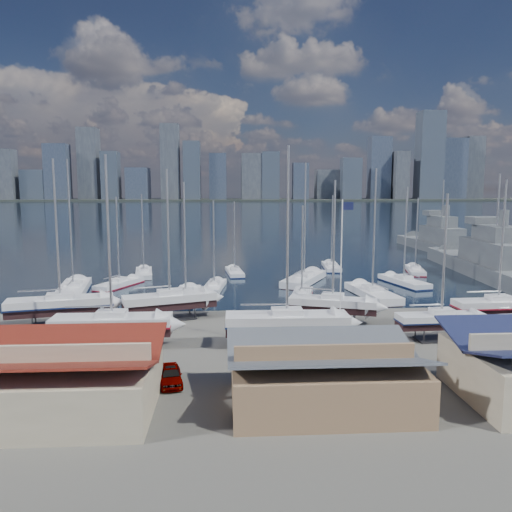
{
  "coord_description": "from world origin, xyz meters",
  "views": [
    {
      "loc": [
        -6.36,
        -56.81,
        14.04
      ],
      "look_at": [
        -2.38,
        8.0,
        5.33
      ],
      "focal_mm": 35.0,
      "sensor_mm": 36.0,
      "label": 1
    }
  ],
  "objects": [
    {
      "name": "sailboat_moored_5",
      "position": [
        -4.91,
        24.64,
        0.31
      ],
      "size": [
        3.2,
        8.62,
        12.59
      ],
      "rotation": [
        0.0,
        0.0,
        1.67
      ],
      "color": "black",
      "rests_on": "water"
    },
    {
      "name": "shed_red",
      "position": [
        -18.0,
        -26.0,
        2.32
      ],
      "size": [
        14.7,
        9.45,
        4.51
      ],
      "color": "#BFB293",
      "rests_on": "ground"
    },
    {
      "name": "sailboat_cradle_5",
      "position": [
        13.7,
        -12.65,
        1.95
      ],
      "size": [
        8.44,
        2.75,
        13.66
      ],
      "rotation": [
        0.0,
        0.0,
        0.05
      ],
      "color": "#2D2D33",
      "rests_on": "ground"
    },
    {
      "name": "sailboat_cradle_3",
      "position": [
        -0.91,
        -13.52,
        2.16
      ],
      "size": [
        11.15,
        3.3,
        17.79
      ],
      "rotation": [
        0.0,
        0.0,
        -0.02
      ],
      "color": "#2D2D33",
      "rests_on": "ground"
    },
    {
      "name": "car_d",
      "position": [
        4.22,
        -21.38,
        0.75
      ],
      "size": [
        2.32,
        5.23,
        1.49
      ],
      "primitive_type": "imported",
      "rotation": [
        0.0,
        0.0,
        -0.04
      ],
      "color": "gray",
      "rests_on": "ground"
    },
    {
      "name": "car_c",
      "position": [
        -0.57,
        -20.33,
        0.7
      ],
      "size": [
        4.21,
        5.55,
        1.4
      ],
      "primitive_type": "imported",
      "rotation": [
        0.0,
        0.0,
        0.43
      ],
      "color": "gray",
      "rests_on": "ground"
    },
    {
      "name": "sailboat_moored_2",
      "position": [
        -19.71,
        24.27,
        0.32
      ],
      "size": [
        3.95,
        9.49,
        13.89
      ],
      "rotation": [
        0.0,
        0.0,
        1.72
      ],
      "color": "black",
      "rests_on": "water"
    },
    {
      "name": "sailboat_moored_1",
      "position": [
        -21.79,
        15.32,
        0.31
      ],
      "size": [
        6.08,
        9.32,
        13.58
      ],
      "rotation": [
        0.0,
        0.0,
        1.14
      ],
      "color": "black",
      "rests_on": "water"
    },
    {
      "name": "water",
      "position": [
        0.0,
        300.0,
        -0.15
      ],
      "size": [
        1400.0,
        600.0,
        0.4
      ],
      "primitive_type": "cube",
      "color": "#172437",
      "rests_on": "ground"
    },
    {
      "name": "sailboat_cradle_4",
      "position": [
        4.89,
        -5.89,
        2.02
      ],
      "size": [
        9.46,
        5.35,
        14.97
      ],
      "rotation": [
        0.0,
        0.0,
        -0.33
      ],
      "color": "#2D2D33",
      "rests_on": "ground"
    },
    {
      "name": "sailboat_moored_8",
      "position": [
        12.22,
        29.04,
        0.31
      ],
      "size": [
        3.35,
        9.31,
        13.64
      ],
      "rotation": [
        0.0,
        0.0,
        1.48
      ],
      "color": "black",
      "rests_on": "water"
    },
    {
      "name": "sailboat_moored_6",
      "position": [
        3.43,
        6.01,
        0.31
      ],
      "size": [
        4.29,
        8.72,
        12.57
      ],
      "rotation": [
        0.0,
        0.0,
        1.33
      ],
      "color": "black",
      "rests_on": "water"
    },
    {
      "name": "car_a",
      "position": [
        -10.42,
        -21.83,
        0.68
      ],
      "size": [
        2.24,
        4.21,
        1.36
      ],
      "primitive_type": "imported",
      "rotation": [
        0.0,
        0.0,
        0.16
      ],
      "color": "gray",
      "rests_on": "ground"
    },
    {
      "name": "sailboat_moored_11",
      "position": [
        25.58,
        24.53,
        0.31
      ],
      "size": [
        4.46,
        9.21,
        13.27
      ],
      "rotation": [
        0.0,
        0.0,
        1.34
      ],
      "color": "black",
      "rests_on": "water"
    },
    {
      "name": "naval_ship_west",
      "position": [
        41.96,
        51.9,
        1.67
      ],
      "size": [
        6.78,
        38.53,
        17.46
      ],
      "rotation": [
        0.0,
        0.0,
        1.59
      ],
      "color": "#5A6164",
      "rests_on": "water"
    },
    {
      "name": "skyline",
      "position": [
        -7.83,
        553.76,
        39.09
      ],
      "size": [
        639.14,
        43.8,
        107.69
      ],
      "color": "#475166",
      "rests_on": "far_shore"
    },
    {
      "name": "sailboat_cradle_1",
      "position": [
        -16.5,
        -13.05,
        2.12
      ],
      "size": [
        10.58,
        3.03,
        16.98
      ],
      "rotation": [
        0.0,
        0.0,
        0.01
      ],
      "color": "#2D2D33",
      "rests_on": "ground"
    },
    {
      "name": "sailboat_cradle_2",
      "position": [
        -12.46,
        -3.42,
        2.08
      ],
      "size": [
        10.28,
        5.81,
        16.17
      ],
      "rotation": [
        0.0,
        0.0,
        0.33
      ],
      "color": "#2D2D33",
      "rests_on": "ground"
    },
    {
      "name": "naval_ship_east",
      "position": [
        36.11,
        18.83,
        1.66
      ],
      "size": [
        10.62,
        44.3,
        17.95
      ],
      "rotation": [
        0.0,
        0.0,
        1.49
      ],
      "color": "#5A6164",
      "rests_on": "water"
    },
    {
      "name": "shed_grey",
      "position": [
        0.0,
        -26.0,
        2.15
      ],
      "size": [
        12.6,
        8.4,
        4.17
      ],
      "color": "#8C6B4C",
      "rests_on": "ground"
    },
    {
      "name": "ground",
      "position": [
        0.0,
        -10.0,
        0.0
      ],
      "size": [
        1400.0,
        1400.0,
        0.0
      ],
      "primitive_type": "plane",
      "color": "#605E59",
      "rests_on": "ground"
    },
    {
      "name": "car_b",
      "position": [
        0.97,
        -19.13,
        0.8
      ],
      "size": [
        5.13,
        3.59,
        1.6
      ],
      "primitive_type": "imported",
      "rotation": [
        0.0,
        0.0,
        1.13
      ],
      "color": "gray",
      "rests_on": "ground"
    },
    {
      "name": "sailboat_cradle_6",
      "position": [
        21.87,
        -7.85,
        2.02
      ],
      "size": [
        9.36,
        3.0,
        15.04
      ],
      "rotation": [
        0.0,
        0.0,
        0.04
      ],
      "color": "#2D2D33",
      "rests_on": "ground"
    },
    {
      "name": "flagpole",
      "position": [
        5.19,
        -8.46,
        7.6
      ],
      "size": [
        1.15,
        0.12,
        13.07
      ],
      "color": "white",
      "rests_on": "ground"
    },
    {
      "name": "sailboat_moored_4",
      "position": [
        -8.0,
        12.38,
        0.32
      ],
      "size": [
        3.47,
        8.89,
        13.07
      ],
      "rotation": [
        0.0,
        0.0,
        1.45
      ],
      "color": "black",
      "rests_on": "water"
    },
    {
      "name": "far_shore",
      "position": [
        0.0,
        560.0,
        1.1
      ],
      "size": [
        1400.0,
        80.0,
        2.2
      ],
      "primitive_type": "cube",
      "color": "#2D332D",
      "rests_on": "ground"
    },
    {
      "name": "sailboat_moored_7",
      "position": [
        5.44,
        16.67,
        0.33
      ],
      "size": [
        8.69,
        12.64,
        18.73
      ],
      "rotation": [
        0.0,
        0.0,
        1.1
      ],
      "color": "black",
      "rests_on": "water"
    },
    {
      "name": "sailboat_moored_3",
      "position": [
        -11.49,
        6.02,
        0.31
      ],
      "size": [
        3.44,
        10.6,
        15.65
      ],
      "rotation": [
        0.0,
        0.0,
        1.52
      ],
      "color": "black",
      "rests_on": "water"
    },
    {
      "name": "sailboat_cradle_0",
      "position": [
        -23.53,
        -5.08,
        2.13
      ],
      "size": [
        11.03,
        5.3,
        17.1
      ],
      "rotation": [
        0.0,
        0.0,
        0.23
      ],
      "color": "#2D2D33",
      "rests_on": "ground"
    },
    {
      "name": "sailboat_moored_9",
      "position": [
        12.74,
        6.02,
        0.32
      ],
      "size": [
        4.77,
        11.9,
        17.47
      ],
      "rotation": [
        0.0,
        0.0,
        1.71
      ],
      "color": "black",
      "rests_on": "water"
    },
    {
      "name": "sailboat_moored_0",
      "position": [
        -26.97,
        10.79,
        0.31
      ],
      "size": [
        5.42,
        12.97,
        18.81
      ],
      "rotation": [
        0.0,
        0.0,
        1.73
      ],
      "color": "black",
      "rests_on": "water"
    },
    {
      "name": "sailboat_moored_10",
      "position": [
        19.91,
        14.26,
        0.31
      ],
      "size": [
        5.12,
        10.47,
        15.08
      ],
      "rotation": [
        0.0,
        0.0,
        1.81
      ],
      "color": "black",
      "rests_on": "water"
    }
  ]
}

